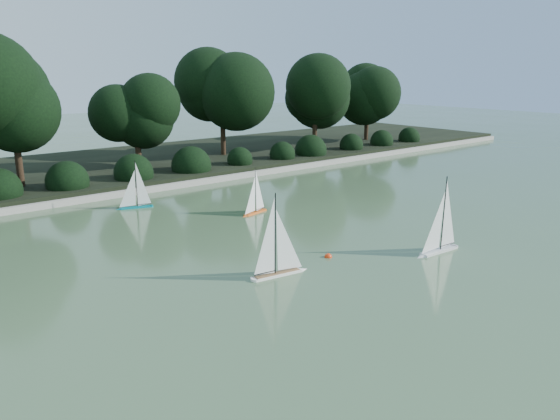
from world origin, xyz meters
The scene contains 10 objects.
ground centered at (0.00, 0.00, 0.00)m, with size 80.00×80.00×0.00m, color #344B2D.
pond_coping centered at (0.00, 9.00, 0.09)m, with size 40.00×0.35×0.18m, color gray.
far_bank centered at (0.00, 13.00, 0.15)m, with size 40.00×8.00×0.30m, color black.
tree_line centered at (1.23, 11.44, 2.64)m, with size 26.31×3.93×4.39m.
shrub_hedge centered at (0.00, 9.90, 0.45)m, with size 29.10×1.10×1.10m.
sailboat_white_a centered at (2.09, -0.02, 0.27)m, with size 1.24×0.27×1.69m.
sailboat_white_b centered at (-1.16, 1.08, 0.26)m, with size 1.23×0.36×1.67m.
sailboat_orange centered at (1.05, 4.87, 0.20)m, with size 0.94×0.36×1.29m.
sailboat_teal centered at (-1.11, 7.42, 0.22)m, with size 1.00×0.45×1.39m.
race_buoy centered at (0.18, 1.21, 0.00)m, with size 0.16×0.16×0.16m, color red.
Camera 1 is at (-7.21, -6.17, 3.71)m, focal length 35.00 mm.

